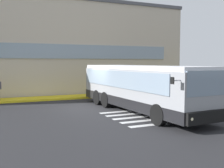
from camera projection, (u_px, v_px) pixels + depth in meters
ground_plane at (89, 107)px, 17.62m from camera, size 80.00×90.00×0.02m
bay_paint_stripes at (150, 116)px, 14.60m from camera, size 4.40×3.96×0.01m
terminal_building at (45, 49)px, 27.61m from camera, size 25.49×13.80×8.49m
boarding_curb at (70, 97)px, 21.98m from camera, size 27.69×2.00×0.15m
bus_main_foreground at (140, 89)px, 15.91m from camera, size 3.13×10.91×2.70m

